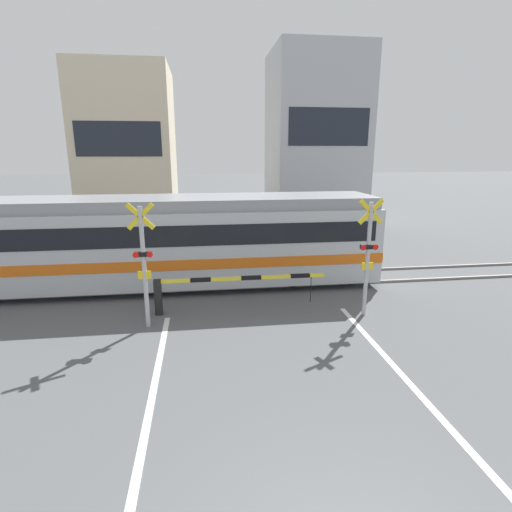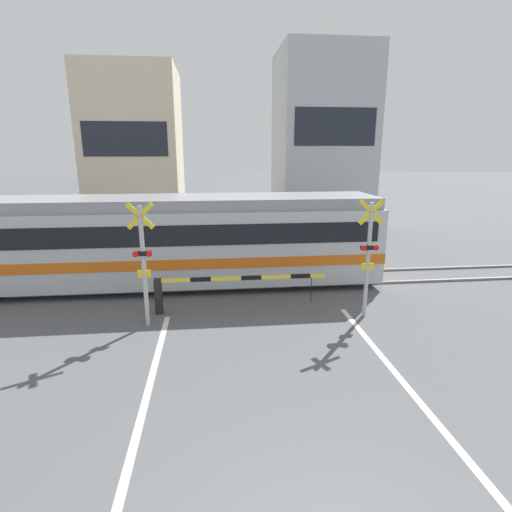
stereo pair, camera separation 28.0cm
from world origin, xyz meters
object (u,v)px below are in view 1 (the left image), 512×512
object	(u,v)px
crossing_signal_right	(368,253)
pedestrian	(237,226)
crossing_barrier_far	(269,240)
crossing_signal_left	(144,261)
crossing_barrier_near	(210,286)
commuter_train	(151,240)

from	to	relation	value
crossing_signal_right	pedestrian	distance (m)	9.10
crossing_barrier_far	crossing_signal_left	world-z (taller)	crossing_signal_left
crossing_signal_left	crossing_barrier_near	bearing A→B (deg)	25.47
crossing_signal_left	crossing_signal_right	bearing A→B (deg)	0.00
crossing_barrier_far	pedestrian	distance (m)	2.49
commuter_train	crossing_signal_right	world-z (taller)	crossing_signal_right
commuter_train	crossing_barrier_near	xyz separation A→B (m)	(1.85, -2.53, -0.84)
commuter_train	pedestrian	xyz separation A→B (m)	(3.30, 5.31, -0.58)
crossing_signal_left	commuter_train	bearing A→B (deg)	93.66
commuter_train	crossing_barrier_near	bearing A→B (deg)	-53.80
crossing_barrier_near	pedestrian	distance (m)	7.98
crossing_barrier_near	crossing_signal_right	world-z (taller)	crossing_signal_right
crossing_barrier_far	crossing_barrier_near	bearing A→B (deg)	-114.81
commuter_train	pedestrian	world-z (taller)	commuter_train
commuter_train	crossing_barrier_far	distance (m)	5.51
commuter_train	pedestrian	distance (m)	6.28
crossing_barrier_far	pedestrian	size ratio (longest dim) A/B	2.74
commuter_train	crossing_signal_right	bearing A→B (deg)	-28.48
commuter_train	crossing_barrier_far	bearing A→B (deg)	34.96
crossing_barrier_far	crossing_signal_left	size ratio (longest dim) A/B	1.49
crossing_barrier_near	pedestrian	size ratio (longest dim) A/B	2.74
crossing_barrier_far	crossing_signal_left	distance (m)	7.78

